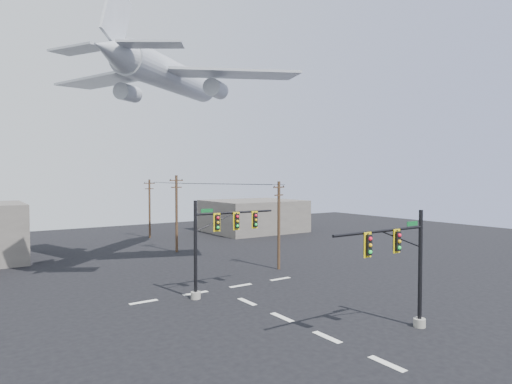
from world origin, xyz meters
TOP-DOWN VIEW (x-y plane):
  - ground at (0.00, 0.00)m, footprint 120.00×120.00m
  - lane_markings at (0.00, 5.33)m, footprint 14.00×21.20m
  - signal_mast_near at (4.03, -1.89)m, footprint 7.32×0.75m
  - signal_mast_far at (-0.94, 10.62)m, footprint 7.03×0.78m
  - utility_pole_a at (8.25, 15.17)m, footprint 1.62×0.59m
  - utility_pole_b at (4.09, 29.28)m, footprint 1.80×0.47m
  - utility_pole_c at (5.62, 42.24)m, footprint 1.71×0.40m
  - power_lines at (5.55, 28.59)m, footprint 5.73×27.08m
  - airliner at (-0.07, 20.59)m, footprint 21.23×20.73m
  - building_right at (22.00, 40.00)m, footprint 14.00×12.00m

SIDE VIEW (x-z plane):
  - ground at x=0.00m, z-range 0.00..0.00m
  - lane_markings at x=0.00m, z-range 0.01..0.01m
  - building_right at x=22.00m, z-range 0.00..5.00m
  - signal_mast_near at x=4.03m, z-range 0.29..7.11m
  - signal_mast_far at x=-0.94m, z-range 0.47..7.52m
  - utility_pole_a at x=8.25m, z-range 0.19..8.51m
  - utility_pole_c at x=5.62m, z-range 0.20..8.57m
  - utility_pole_b at x=4.09m, z-range 0.21..9.14m
  - power_lines at x=5.55m, z-range 7.98..8.03m
  - airliner at x=-0.07m, z-range 14.58..21.37m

